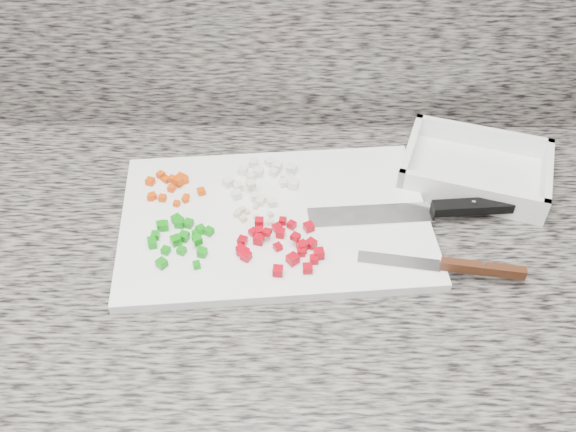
{
  "coord_description": "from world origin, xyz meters",
  "views": [
    {
      "loc": [
        0.12,
        0.78,
        1.6
      ],
      "look_at": [
        0.12,
        1.46,
        0.94
      ],
      "focal_mm": 40.0,
      "sensor_mm": 36.0,
      "label": 1
    }
  ],
  "objects": [
    {
      "name": "cutting_board",
      "position": [
        0.1,
        1.48,
        0.91
      ],
      "size": [
        0.49,
        0.35,
        0.02
      ],
      "primitive_type": "cube",
      "rotation": [
        0.0,
        0.0,
        0.09
      ],
      "color": "white",
      "rests_on": "countertop"
    },
    {
      "name": "onion_pile",
      "position": [
        0.08,
        1.56,
        0.92
      ],
      "size": [
        0.12,
        0.11,
        0.02
      ],
      "color": "silver",
      "rests_on": "cutting_board"
    },
    {
      "name": "tray",
      "position": [
        0.42,
        1.59,
        0.92
      ],
      "size": [
        0.27,
        0.23,
        0.05
      ],
      "rotation": [
        0.0,
        0.0,
        -0.31
      ],
      "color": "white",
      "rests_on": "countertop"
    },
    {
      "name": "chef_knife",
      "position": [
        0.34,
        1.49,
        0.92
      ],
      "size": [
        0.32,
        0.06,
        0.02
      ],
      "rotation": [
        0.0,
        0.0,
        0.08
      ],
      "color": "silver",
      "rests_on": "cutting_board"
    },
    {
      "name": "garlic_pile",
      "position": [
        0.06,
        1.48,
        0.92
      ],
      "size": [
        0.06,
        0.05,
        0.01
      ],
      "color": "beige",
      "rests_on": "cutting_board"
    },
    {
      "name": "paring_knife",
      "position": [
        0.36,
        1.37,
        0.92
      ],
      "size": [
        0.23,
        0.05,
        0.02
      ],
      "rotation": [
        0.0,
        0.0,
        -0.15
      ],
      "color": "silver",
      "rests_on": "cutting_board"
    },
    {
      "name": "red_pepper_pile",
      "position": [
        0.11,
        1.41,
        0.92
      ],
      "size": [
        0.13,
        0.11,
        0.02
      ],
      "color": "#A90210",
      "rests_on": "cutting_board"
    },
    {
      "name": "countertop",
      "position": [
        0.0,
        1.44,
        0.88
      ],
      "size": [
        3.96,
        0.64,
        0.04
      ],
      "primitive_type": "cube",
      "color": "slate",
      "rests_on": "cabinet"
    },
    {
      "name": "carrot_pile",
      "position": [
        -0.07,
        1.54,
        0.92
      ],
      "size": [
        0.1,
        0.08,
        0.02
      ],
      "color": "#D34004",
      "rests_on": "cutting_board"
    },
    {
      "name": "cabinet",
      "position": [
        0.0,
        1.44,
        0.43
      ],
      "size": [
        3.92,
        0.62,
        0.86
      ],
      "primitive_type": "cube",
      "color": "white",
      "rests_on": "ground"
    },
    {
      "name": "green_pepper_pile",
      "position": [
        -0.05,
        1.43,
        0.92
      ],
      "size": [
        0.1,
        0.11,
        0.02
      ],
      "color": "#0B810C",
      "rests_on": "cutting_board"
    }
  ]
}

